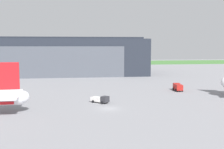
# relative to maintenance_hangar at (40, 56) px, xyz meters

# --- Properties ---
(ground_plane) EXTENTS (440.00, 440.00, 0.00)m
(ground_plane) POSITION_rel_maintenance_hangar_xyz_m (26.29, -84.93, -9.32)
(ground_plane) COLOR gray
(grass_field_strip) EXTENTS (440.00, 56.00, 0.08)m
(grass_field_strip) POSITION_rel_maintenance_hangar_xyz_m (26.29, 91.48, -9.28)
(grass_field_strip) COLOR #467C3A
(grass_field_strip) RESTS_ON ground_plane
(maintenance_hangar) EXTENTS (109.67, 38.88, 19.55)m
(maintenance_hangar) POSITION_rel_maintenance_hangar_xyz_m (0.00, 0.00, 0.00)
(maintenance_hangar) COLOR #232833
(maintenance_hangar) RESTS_ON ground_plane
(fuel_bowser) EXTENTS (2.79, 5.23, 2.36)m
(fuel_bowser) POSITION_rel_maintenance_hangar_xyz_m (52.31, -61.95, -7.98)
(fuel_bowser) COLOR #AD1E19
(fuel_bowser) RESTS_ON ground_plane
(baggage_tug) EXTENTS (4.96, 4.73, 1.88)m
(baggage_tug) POSITION_rel_maintenance_hangar_xyz_m (24.97, -77.93, -8.36)
(baggage_tug) COLOR #2D2D33
(baggage_tug) RESTS_ON ground_plane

